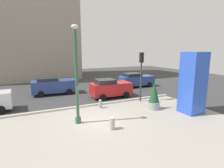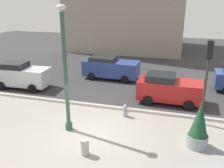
% 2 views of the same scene
% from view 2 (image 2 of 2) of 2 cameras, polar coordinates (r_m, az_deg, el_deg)
% --- Properties ---
extents(ground_plane, '(60.00, 60.00, 0.00)m').
position_cam_2_polar(ground_plane, '(16.10, -0.06, -4.32)').
color(ground_plane, '#38383A').
extents(plaza_pavement, '(18.00, 10.00, 0.02)m').
position_cam_2_polar(plaza_pavement, '(11.18, -8.94, -16.23)').
color(plaza_pavement, '#9E998E').
rests_on(plaza_pavement, ground_plane).
extents(curb_strip, '(18.00, 0.24, 0.16)m').
position_cam_2_polar(curb_strip, '(15.29, -0.97, -5.32)').
color(curb_strip, '#B7B2A8').
rests_on(curb_strip, ground_plane).
extents(lamp_post, '(0.44, 0.44, 6.21)m').
position_cam_2_polar(lamp_post, '(11.98, -10.70, 2.31)').
color(lamp_post, '#335642').
rests_on(lamp_post, ground_plane).
extents(potted_plant_mid_plaza, '(0.95, 0.95, 2.22)m').
position_cam_2_polar(potted_plant_mid_plaza, '(11.80, 19.47, -9.25)').
color(potted_plant_mid_plaza, gray).
rests_on(potted_plant_mid_plaza, ground_plane).
extents(fire_hydrant, '(0.36, 0.26, 0.75)m').
position_cam_2_polar(fire_hydrant, '(14.15, 3.07, -6.18)').
color(fire_hydrant, '#99999E').
rests_on(fire_hydrant, ground_plane).
extents(concrete_bollard, '(0.36, 0.36, 0.75)m').
position_cam_2_polar(concrete_bollard, '(11.01, -6.32, -14.35)').
color(concrete_bollard, '#B2ADA3').
rests_on(concrete_bollard, ground_plane).
extents(traffic_light_corner, '(0.28, 0.42, 4.51)m').
position_cam_2_polar(traffic_light_corner, '(13.27, 21.19, 3.14)').
color(traffic_light_corner, '#333833').
rests_on(traffic_light_corner, ground_plane).
extents(car_intersection, '(4.65, 2.14, 1.83)m').
position_cam_2_polar(car_intersection, '(20.61, -0.36, 3.82)').
color(car_intersection, '#2D4793').
rests_on(car_intersection, ground_plane).
extents(car_curb_west, '(4.06, 2.13, 1.87)m').
position_cam_2_polar(car_curb_west, '(16.25, 12.94, -1.02)').
color(car_curb_west, red).
rests_on(car_curb_west, ground_plane).
extents(car_far_lane, '(4.17, 2.12, 1.93)m').
position_cam_2_polar(car_far_lane, '(19.72, -20.22, 1.95)').
color(car_far_lane, silver).
rests_on(car_far_lane, ground_plane).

